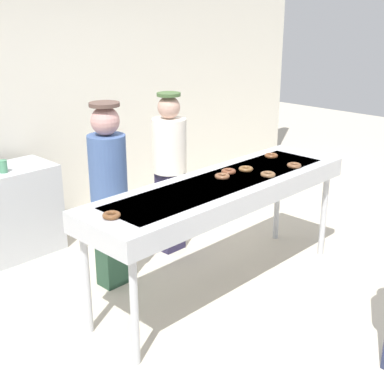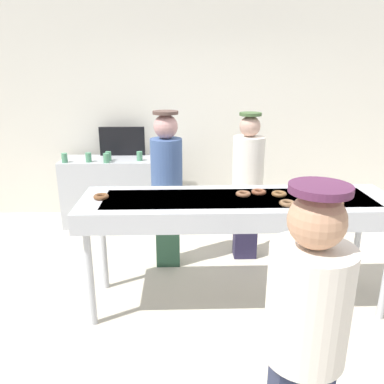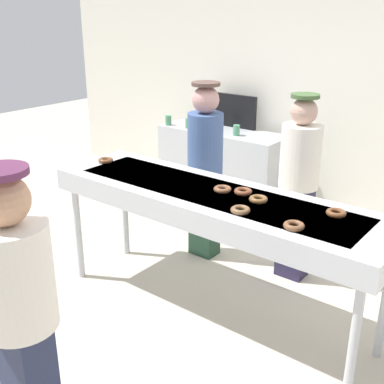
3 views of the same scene
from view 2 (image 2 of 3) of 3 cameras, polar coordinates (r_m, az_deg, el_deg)
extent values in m
plane|color=beige|center=(3.55, 6.26, -15.88)|extent=(16.00, 16.00, 0.00)
cube|color=silver|center=(5.30, 3.33, 12.78)|extent=(8.00, 0.12, 2.99)
cube|color=#B7BABF|center=(3.14, 6.80, -2.27)|extent=(2.55, 0.70, 0.16)
cube|color=slate|center=(3.13, 6.83, -1.58)|extent=(2.16, 0.49, 0.08)
cylinder|color=#B7BABF|center=(3.15, -14.91, -12.45)|extent=(0.06, 0.06, 0.81)
cylinder|color=#B7BABF|center=(3.62, -13.05, -8.16)|extent=(0.06, 0.06, 0.81)
cylinder|color=#B7BABF|center=(3.91, 23.35, -7.23)|extent=(0.06, 0.06, 0.81)
torus|color=brown|center=(3.16, -13.39, -0.67)|extent=(0.17, 0.17, 0.03)
torus|color=brown|center=(3.22, 12.85, -0.30)|extent=(0.17, 0.17, 0.03)
torus|color=brown|center=(3.24, 9.90, 0.00)|extent=(0.14, 0.14, 0.03)
torus|color=brown|center=(3.13, 20.62, -1.55)|extent=(0.17, 0.17, 0.03)
torus|color=brown|center=(3.01, 14.02, -1.64)|extent=(0.17, 0.17, 0.03)
torus|color=brown|center=(3.17, 7.64, -0.30)|extent=(0.16, 0.16, 0.03)
torus|color=brown|center=(3.46, 20.42, 0.30)|extent=(0.16, 0.16, 0.03)
cube|color=#26213E|center=(4.15, 7.99, -4.37)|extent=(0.24, 0.18, 0.81)
cylinder|color=silver|center=(3.95, 8.40, 4.51)|extent=(0.32, 0.32, 0.51)
sphere|color=tan|center=(3.89, 8.64, 9.66)|extent=(0.21, 0.21, 0.21)
cylinder|color=#3D572F|center=(3.87, 8.72, 11.41)|extent=(0.22, 0.22, 0.03)
cube|color=#213F2C|center=(3.96, -3.62, -5.55)|extent=(0.24, 0.18, 0.78)
cylinder|color=#3F598C|center=(3.75, -3.82, 3.81)|extent=(0.31, 0.31, 0.55)
sphere|color=tan|center=(3.68, -3.95, 9.71)|extent=(0.23, 0.23, 0.23)
cylinder|color=#503B33|center=(3.66, -3.99, 11.73)|extent=(0.24, 0.24, 0.03)
cylinder|color=silver|center=(1.71, 16.90, -15.63)|extent=(0.34, 0.34, 0.51)
sphere|color=tan|center=(1.54, 18.13, -4.08)|extent=(0.23, 0.23, 0.23)
cylinder|color=#582747|center=(1.50, 18.60, 0.47)|extent=(0.24, 0.24, 0.03)
cube|color=#B7BABF|center=(5.11, -10.31, 0.13)|extent=(1.50, 0.53, 0.87)
cylinder|color=#4C8C66|center=(4.96, -18.47, 4.85)|extent=(0.07, 0.07, 0.11)
cylinder|color=#4C8C66|center=(4.81, -12.66, 4.96)|extent=(0.07, 0.07, 0.11)
cylinder|color=#4C8C66|center=(4.85, -7.83, 5.33)|extent=(0.07, 0.07, 0.11)
cylinder|color=#4C8C66|center=(4.90, -15.17, 5.00)|extent=(0.07, 0.07, 0.11)
cylinder|color=#4C8C66|center=(4.91, -12.36, 5.24)|extent=(0.07, 0.07, 0.11)
cube|color=black|center=(5.16, -10.36, 7.46)|extent=(0.59, 0.04, 0.38)
camera|label=1|loc=(2.64, -88.39, 8.40)|focal=49.49mm
camera|label=3|loc=(2.34, 81.95, 7.77)|focal=45.70mm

